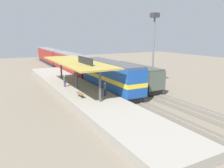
# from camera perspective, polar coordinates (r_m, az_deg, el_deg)

# --- Properties ---
(ground_plane) EXTENTS (120.00, 120.00, 0.00)m
(ground_plane) POSITION_cam_1_polar(r_m,az_deg,el_deg) (35.46, 1.09, -1.10)
(ground_plane) COLOR #706656
(track_near) EXTENTS (3.20, 110.00, 0.16)m
(track_near) POSITION_cam_1_polar(r_m,az_deg,el_deg) (34.54, -1.80, -1.41)
(track_near) COLOR #5F5649
(track_near) RESTS_ON ground
(track_far) EXTENTS (3.20, 110.00, 0.16)m
(track_far) POSITION_cam_1_polar(r_m,az_deg,el_deg) (36.77, 4.63, -0.59)
(track_far) COLOR #5F5649
(track_far) RESTS_ON ground
(platform) EXTENTS (6.00, 44.00, 0.90)m
(platform) POSITION_cam_1_polar(r_m,az_deg,el_deg) (32.72, -9.04, -1.60)
(platform) COLOR gray
(platform) RESTS_ON ground
(station_canopy) EXTENTS (5.20, 18.00, 4.70)m
(station_canopy) POSITION_cam_1_polar(r_m,az_deg,el_deg) (31.89, -9.23, 5.49)
(station_canopy) COLOR #47474C
(station_canopy) RESTS_ON platform
(platform_bench) EXTENTS (0.44, 1.70, 0.50)m
(platform_bench) POSITION_cam_1_polar(r_m,az_deg,el_deg) (27.29, -8.24, -2.48)
(platform_bench) COLOR #333338
(platform_bench) RESTS_ON platform
(locomotive) EXTENTS (2.93, 14.43, 4.44)m
(locomotive) POSITION_cam_1_polar(r_m,az_deg,el_deg) (32.59, -0.53, 2.03)
(locomotive) COLOR #28282D
(locomotive) RESTS_ON track_near
(passenger_carriage_front) EXTENTS (2.90, 20.00, 4.24)m
(passenger_carriage_front) POSITION_cam_1_polar(r_m,az_deg,el_deg) (49.08, -10.40, 5.25)
(passenger_carriage_front) COLOR #28282D
(passenger_carriage_front) RESTS_ON track_near
(passenger_carriage_rear) EXTENTS (2.90, 20.00, 4.24)m
(passenger_carriage_rear) POSITION_cam_1_polar(r_m,az_deg,el_deg) (69.07, -15.81, 7.03)
(passenger_carriage_rear) COLOR #28282D
(passenger_carriage_rear) RESTS_ON track_near
(freight_car) EXTENTS (2.80, 12.00, 3.54)m
(freight_car) POSITION_cam_1_polar(r_m,az_deg,el_deg) (35.57, 5.54, 2.13)
(freight_car) COLOR #28282D
(freight_car) RESTS_ON track_far
(light_mast) EXTENTS (1.10, 1.10, 11.70)m
(light_mast) POSITION_cam_1_polar(r_m,az_deg,el_deg) (36.25, 10.79, 12.39)
(light_mast) COLOR slate
(light_mast) RESTS_ON ground
(person_waiting) EXTENTS (0.34, 0.34, 1.71)m
(person_waiting) POSITION_cam_1_polar(r_m,az_deg,el_deg) (27.47, -1.82, -1.15)
(person_waiting) COLOR navy
(person_waiting) RESTS_ON platform
(person_walking) EXTENTS (0.34, 0.34, 1.71)m
(person_walking) POSITION_cam_1_polar(r_m,az_deg,el_deg) (33.04, -12.11, 0.91)
(person_walking) COLOR #663375
(person_walking) RESTS_ON platform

